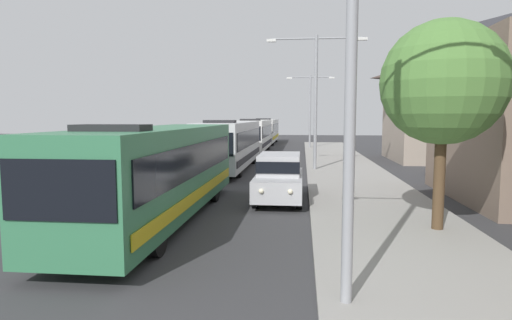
{
  "coord_description": "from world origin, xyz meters",
  "views": [
    {
      "loc": [
        3.3,
        -0.71,
        3.4
      ],
      "look_at": [
        1.59,
        15.24,
        1.78
      ],
      "focal_mm": 30.24,
      "sensor_mm": 36.0,
      "label": 1
    }
  ],
  "objects_px": {
    "bus_fourth_in_line": "(266,130)",
    "white_suv": "(279,175)",
    "bus_second_in_line": "(231,143)",
    "streetlamp_far": "(310,104)",
    "bus_lead": "(160,169)",
    "streetlamp_near": "(352,5)",
    "bus_middle": "(254,134)",
    "streetlamp_mid": "(316,88)",
    "roadside_tree": "(443,83)"
  },
  "relations": [
    {
      "from": "bus_second_in_line",
      "to": "streetlamp_far",
      "type": "distance_m",
      "value": 19.94
    },
    {
      "from": "streetlamp_far",
      "to": "roadside_tree",
      "type": "xyz_separation_m",
      "value": [
        3.14,
        -33.65,
        -0.46
      ]
    },
    {
      "from": "roadside_tree",
      "to": "bus_lead",
      "type": "bearing_deg",
      "value": 174.69
    },
    {
      "from": "streetlamp_near",
      "to": "streetlamp_mid",
      "type": "height_order",
      "value": "streetlamp_near"
    },
    {
      "from": "white_suv",
      "to": "streetlamp_far",
      "type": "height_order",
      "value": "streetlamp_far"
    },
    {
      "from": "streetlamp_mid",
      "to": "roadside_tree",
      "type": "height_order",
      "value": "streetlamp_mid"
    },
    {
      "from": "bus_middle",
      "to": "streetlamp_far",
      "type": "height_order",
      "value": "streetlamp_far"
    },
    {
      "from": "bus_middle",
      "to": "white_suv",
      "type": "relative_size",
      "value": 2.37
    },
    {
      "from": "white_suv",
      "to": "streetlamp_mid",
      "type": "relative_size",
      "value": 0.59
    },
    {
      "from": "roadside_tree",
      "to": "bus_second_in_line",
      "type": "bearing_deg",
      "value": 120.12
    },
    {
      "from": "bus_middle",
      "to": "roadside_tree",
      "type": "relative_size",
      "value": 1.91
    },
    {
      "from": "bus_fourth_in_line",
      "to": "streetlamp_mid",
      "type": "height_order",
      "value": "streetlamp_mid"
    },
    {
      "from": "bus_lead",
      "to": "bus_second_in_line",
      "type": "bearing_deg",
      "value": 90.0
    },
    {
      "from": "streetlamp_mid",
      "to": "bus_second_in_line",
      "type": "bearing_deg",
      "value": 174.21
    },
    {
      "from": "bus_fourth_in_line",
      "to": "roadside_tree",
      "type": "xyz_separation_m",
      "value": [
        8.54,
        -41.95,
        2.64
      ]
    },
    {
      "from": "bus_fourth_in_line",
      "to": "white_suv",
      "type": "distance_m",
      "value": 37.66
    },
    {
      "from": "bus_lead",
      "to": "streetlamp_mid",
      "type": "height_order",
      "value": "streetlamp_mid"
    },
    {
      "from": "bus_lead",
      "to": "white_suv",
      "type": "xyz_separation_m",
      "value": [
        3.7,
        3.68,
        -0.66
      ]
    },
    {
      "from": "bus_fourth_in_line",
      "to": "streetlamp_mid",
      "type": "bearing_deg",
      "value": -79.01
    },
    {
      "from": "bus_middle",
      "to": "bus_fourth_in_line",
      "type": "distance_m",
      "value": 13.3
    },
    {
      "from": "bus_lead",
      "to": "streetlamp_far",
      "type": "distance_m",
      "value": 33.44
    },
    {
      "from": "bus_fourth_in_line",
      "to": "white_suv",
      "type": "height_order",
      "value": "bus_fourth_in_line"
    },
    {
      "from": "streetlamp_far",
      "to": "bus_fourth_in_line",
      "type": "bearing_deg",
      "value": 123.04
    },
    {
      "from": "white_suv",
      "to": "streetlamp_mid",
      "type": "height_order",
      "value": "streetlamp_mid"
    },
    {
      "from": "bus_lead",
      "to": "streetlamp_near",
      "type": "height_order",
      "value": "streetlamp_near"
    },
    {
      "from": "bus_middle",
      "to": "bus_fourth_in_line",
      "type": "xyz_separation_m",
      "value": [
        0.0,
        13.3,
        0.0
      ]
    },
    {
      "from": "white_suv",
      "to": "streetlamp_far",
      "type": "xyz_separation_m",
      "value": [
        1.7,
        29.18,
        3.76
      ]
    },
    {
      "from": "streetlamp_far",
      "to": "roadside_tree",
      "type": "relative_size",
      "value": 1.28
    },
    {
      "from": "bus_fourth_in_line",
      "to": "roadside_tree",
      "type": "height_order",
      "value": "roadside_tree"
    },
    {
      "from": "bus_middle",
      "to": "streetlamp_mid",
      "type": "distance_m",
      "value": 15.85
    },
    {
      "from": "bus_fourth_in_line",
      "to": "roadside_tree",
      "type": "distance_m",
      "value": 42.89
    },
    {
      "from": "streetlamp_mid",
      "to": "streetlamp_near",
      "type": "bearing_deg",
      "value": -90.0
    },
    {
      "from": "bus_fourth_in_line",
      "to": "streetlamp_far",
      "type": "distance_m",
      "value": 10.38
    },
    {
      "from": "white_suv",
      "to": "streetlamp_near",
      "type": "height_order",
      "value": "streetlamp_near"
    },
    {
      "from": "bus_fourth_in_line",
      "to": "streetlamp_far",
      "type": "height_order",
      "value": "streetlamp_far"
    },
    {
      "from": "white_suv",
      "to": "bus_lead",
      "type": "bearing_deg",
      "value": -135.14
    },
    {
      "from": "bus_middle",
      "to": "streetlamp_far",
      "type": "xyz_separation_m",
      "value": [
        5.4,
        5.0,
        3.1
      ]
    },
    {
      "from": "bus_second_in_line",
      "to": "streetlamp_near",
      "type": "distance_m",
      "value": 21.05
    },
    {
      "from": "bus_second_in_line",
      "to": "bus_fourth_in_line",
      "type": "height_order",
      "value": "same"
    },
    {
      "from": "streetlamp_near",
      "to": "streetlamp_far",
      "type": "height_order",
      "value": "streetlamp_near"
    },
    {
      "from": "bus_lead",
      "to": "roadside_tree",
      "type": "xyz_separation_m",
      "value": [
        8.54,
        -0.79,
        2.64
      ]
    },
    {
      "from": "streetlamp_near",
      "to": "roadside_tree",
      "type": "bearing_deg",
      "value": 59.51
    },
    {
      "from": "bus_lead",
      "to": "streetlamp_far",
      "type": "bearing_deg",
      "value": 80.67
    },
    {
      "from": "bus_second_in_line",
      "to": "streetlamp_near",
      "type": "bearing_deg",
      "value": -74.92
    },
    {
      "from": "streetlamp_near",
      "to": "streetlamp_mid",
      "type": "distance_m",
      "value": 19.49
    },
    {
      "from": "streetlamp_far",
      "to": "roadside_tree",
      "type": "height_order",
      "value": "streetlamp_far"
    },
    {
      "from": "streetlamp_near",
      "to": "streetlamp_mid",
      "type": "bearing_deg",
      "value": 90.0
    },
    {
      "from": "white_suv",
      "to": "roadside_tree",
      "type": "distance_m",
      "value": 7.37
    },
    {
      "from": "bus_middle",
      "to": "streetlamp_near",
      "type": "xyz_separation_m",
      "value": [
        5.4,
        -33.98,
        3.53
      ]
    },
    {
      "from": "bus_lead",
      "to": "streetlamp_near",
      "type": "relative_size",
      "value": 1.43
    }
  ]
}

